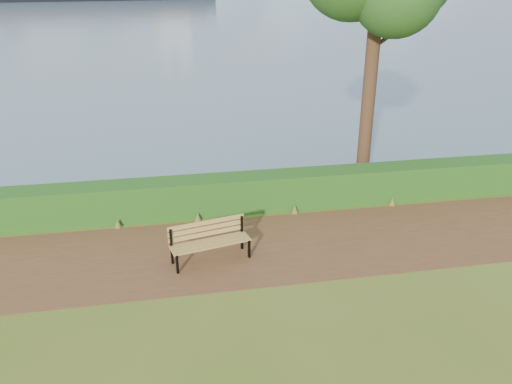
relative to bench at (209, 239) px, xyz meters
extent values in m
plane|color=#53621C|center=(0.98, -0.02, -0.53)|extent=(140.00, 140.00, 0.00)
cube|color=brown|center=(0.98, 0.28, -0.53)|extent=(40.00, 3.40, 0.01)
cube|color=#174F16|center=(0.98, 2.58, -0.03)|extent=(32.00, 0.85, 1.00)
cube|color=black|center=(-0.77, -0.50, -0.30)|extent=(0.06, 0.07, 0.46)
cube|color=black|center=(-0.87, -0.07, -0.09)|extent=(0.06, 0.07, 0.88)
cube|color=black|center=(-0.82, -0.28, -0.10)|extent=(0.17, 0.53, 0.05)
cube|color=black|center=(0.91, -0.12, -0.30)|extent=(0.06, 0.07, 0.46)
cube|color=black|center=(0.81, 0.32, -0.09)|extent=(0.06, 0.07, 0.88)
cube|color=black|center=(0.86, 0.10, -0.10)|extent=(0.17, 0.53, 0.05)
cube|color=#AA8442|center=(0.06, -0.28, -0.07)|extent=(1.82, 0.50, 0.04)
cube|color=#AA8442|center=(0.04, -0.16, -0.07)|extent=(1.82, 0.50, 0.04)
cube|color=#AA8442|center=(0.01, -0.03, -0.07)|extent=(1.82, 0.50, 0.04)
cube|color=#AA8442|center=(-0.02, 0.10, -0.07)|extent=(1.82, 0.50, 0.04)
cube|color=#AA8442|center=(-0.04, 0.16, 0.05)|extent=(1.81, 0.46, 0.11)
cube|color=#AA8442|center=(-0.04, 0.16, 0.20)|extent=(1.81, 0.46, 0.11)
cube|color=#AA8442|center=(-0.04, 0.16, 0.34)|extent=(1.81, 0.46, 0.11)
cylinder|color=#3D2919|center=(5.36, 4.09, 3.14)|extent=(0.41, 0.41, 7.35)
cylinder|color=#3D2919|center=(5.82, 4.09, 3.96)|extent=(1.07, 0.12, 0.80)
cylinder|color=#3D2919|center=(4.95, 4.19, 4.47)|extent=(0.83, 0.39, 0.73)
camera|label=1|loc=(-0.79, -10.15, 5.48)|focal=35.00mm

